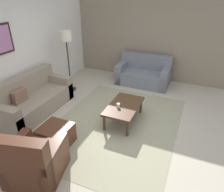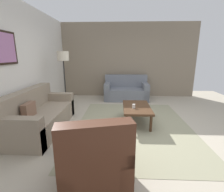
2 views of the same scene
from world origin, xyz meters
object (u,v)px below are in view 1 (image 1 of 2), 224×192
couch_main (32,100)px  ottoman (56,136)px  armchair_leather (34,164)px  cup (118,105)px  coffee_table (124,107)px  couch_loveseat (144,74)px  lamp_standing (66,42)px  framed_artwork (0,40)px

couch_main → ottoman: couch_main is taller
armchair_leather → cup: armchair_leather is taller
coffee_table → couch_loveseat: bearing=4.1°
couch_loveseat → ottoman: 3.59m
coffee_table → lamp_standing: 2.44m
couch_main → lamp_standing: size_ratio=1.16×
armchair_leather → lamp_standing: bearing=23.5°
couch_loveseat → ottoman: (-3.51, 0.75, -0.10)m
coffee_table → framed_artwork: (-0.61, 2.60, 1.38)m
couch_loveseat → armchair_leather: armchair_leather is taller
couch_loveseat → lamp_standing: 2.54m
coffee_table → cup: cup is taller
couch_loveseat → couch_main: bearing=143.1°
couch_main → armchair_leather: bearing=-137.0°
couch_main → ottoman: (-0.79, -1.29, -0.10)m
armchair_leather → couch_main: bearing=43.0°
couch_main → armchair_leather: armchair_leather is taller
couch_main → armchair_leather: size_ratio=2.05×
ottoman → armchair_leather: bearing=-166.2°
couch_main → framed_artwork: framed_artwork is taller
coffee_table → lamp_standing: (0.91, 2.01, 1.05)m
ottoman → cup: (1.13, -0.83, 0.26)m
framed_artwork → couch_main: bearing=-70.3°
ottoman → lamp_standing: 2.71m
cup → armchair_leather: bearing=161.8°
couch_loveseat → cup: couch_loveseat is taller
coffee_table → lamp_standing: bearing=65.7°
couch_loveseat → cup: (-2.38, -0.08, 0.16)m
ottoman → couch_main: bearing=58.5°
ottoman → coffee_table: bearing=-36.0°
couch_main → cup: (0.34, -2.12, 0.16)m
cup → framed_artwork: (-0.48, 2.52, 1.28)m
couch_main → coffee_table: size_ratio=1.81×
coffee_table → cup: 0.19m
lamp_standing → framed_artwork: size_ratio=2.73×
armchair_leather → cup: (1.93, -0.64, 0.15)m
couch_main → ottoman: 1.51m
ottoman → lamp_standing: bearing=26.8°
coffee_table → ottoman: bearing=144.0°
framed_artwork → ottoman: bearing=-110.9°
couch_loveseat → framed_artwork: 4.03m
coffee_table → cup: bearing=147.8°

